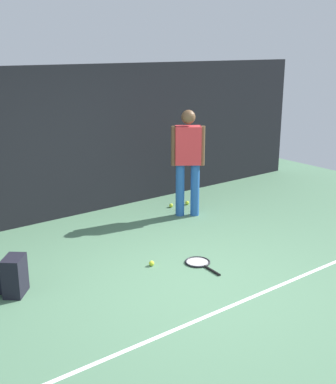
{
  "coord_description": "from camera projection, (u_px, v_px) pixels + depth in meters",
  "views": [
    {
      "loc": [
        -3.38,
        -4.03,
        2.64
      ],
      "look_at": [
        0.0,
        0.4,
        1.0
      ],
      "focal_mm": 46.55,
      "sensor_mm": 36.0,
      "label": 1
    }
  ],
  "objects": [
    {
      "name": "tennis_racket",
      "position": [
        199.0,
        263.0,
        6.27
      ],
      "size": [
        0.35,
        0.62,
        0.03
      ],
      "rotation": [
        0.0,
        0.0,
        1.5
      ],
      "color": "black",
      "rests_on": "ground"
    },
    {
      "name": "tennis_player",
      "position": [
        188.0,
        157.0,
        7.8
      ],
      "size": [
        0.45,
        0.41,
        1.7
      ],
      "rotation": [
        0.0,
        0.0,
        -0.61
      ],
      "color": "#2659A5",
      "rests_on": "ground"
    },
    {
      "name": "backpack",
      "position": [
        13.0,
        276.0,
        5.45
      ],
      "size": [
        0.38,
        0.38,
        0.44
      ],
      "rotation": [
        0.0,
        0.0,
        4.0
      ],
      "color": "black",
      "rests_on": "ground"
    },
    {
      "name": "back_fence",
      "position": [
        67.0,
        143.0,
        7.74
      ],
      "size": [
        10.0,
        0.1,
        2.37
      ],
      "primitive_type": "cube",
      "color": "black",
      "rests_on": "ground"
    },
    {
      "name": "ground_plane",
      "position": [
        189.0,
        282.0,
        5.78
      ],
      "size": [
        12.0,
        12.0,
        0.0
      ],
      "primitive_type": "plane",
      "color": "#4C7556"
    },
    {
      "name": "tennis_ball_far_left",
      "position": [
        187.0,
        203.0,
        8.59
      ],
      "size": [
        0.07,
        0.07,
        0.07
      ],
      "primitive_type": "sphere",
      "color": "#CCE033",
      "rests_on": "ground"
    },
    {
      "name": "court_line",
      "position": [
        231.0,
        306.0,
        5.25
      ],
      "size": [
        9.0,
        0.05,
        0.0
      ],
      "primitive_type": "cube",
      "color": "white",
      "rests_on": "ground"
    },
    {
      "name": "tennis_ball_by_fence",
      "position": [
        152.0,
        263.0,
        6.2
      ],
      "size": [
        0.07,
        0.07,
        0.07
      ],
      "primitive_type": "sphere",
      "color": "#CCE033",
      "rests_on": "ground"
    },
    {
      "name": "tennis_ball_mid_court",
      "position": [
        171.0,
        205.0,
        8.45
      ],
      "size": [
        0.07,
        0.07,
        0.07
      ],
      "primitive_type": "sphere",
      "color": "#CCE033",
      "rests_on": "ground"
    }
  ]
}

